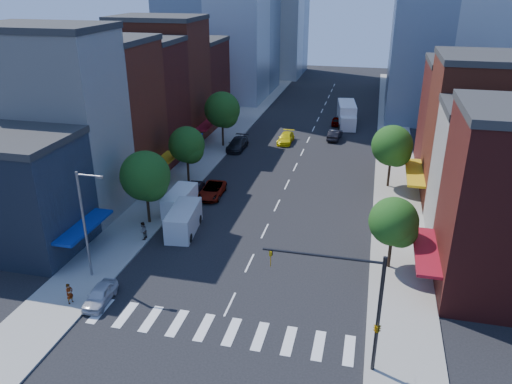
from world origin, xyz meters
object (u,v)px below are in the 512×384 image
Objects in this scene: traffic_car_far at (337,121)px; cargo_van_near at (183,221)px; traffic_car_oncoming at (335,135)px; parked_car_rear at (237,144)px; parked_car_front at (100,295)px; pedestrian_near at (70,293)px; cargo_van_far at (180,202)px; taxi at (286,138)px; box_truck at (347,115)px; parked_car_second at (192,191)px; pedestrian_far at (143,231)px; parked_car_third at (212,190)px.

cargo_van_near is at bearing 74.09° from traffic_car_far.
parked_car_rear is at bearing 37.20° from traffic_car_oncoming.
pedestrian_near is at bearing -163.56° from parked_car_front.
cargo_van_far is 1.11× the size of taxi.
cargo_van_far is 40.03m from box_truck.
cargo_van_near is 1.30× the size of traffic_car_oncoming.
parked_car_rear is (0.36, 17.37, 0.02)m from parked_car_second.
parked_car_front is at bearing -89.91° from parked_car_rear.
parked_car_second is 17.37m from parked_car_rear.
box_truck is 46.55m from pedestrian_far.
traffic_car_far is at bearing 68.63° from cargo_van_near.
parked_car_rear is 38.04m from pedestrian_near.
cargo_van_near is 1.48× the size of traffic_car_far.
parked_car_third is 16.55m from parked_car_rear.
pedestrian_near is at bearing -103.23° from parked_car_third.
pedestrian_far is at bearing -98.32° from parked_car_second.
parked_car_rear is at bearing 50.83° from traffic_car_far.
parked_car_second is at bearing 68.04° from traffic_car_oncoming.
cargo_van_near reaches higher than traffic_car_oncoming.
traffic_car_oncoming is at bearing 64.60° from cargo_van_near.
parked_car_second is 10.35m from pedestrian_far.
cargo_van_near reaches higher than pedestrian_far.
pedestrian_near is (-2.02, -0.76, 0.31)m from parked_car_front.
pedestrian_near is at bearing 77.34° from traffic_car_oncoming.
cargo_van_near reaches higher than traffic_car_far.
cargo_van_near is at bearing -114.41° from box_truck.
parked_car_front is at bearing -98.15° from parked_car_third.
box_truck is (14.41, 37.34, 0.54)m from cargo_van_far.
cargo_van_near is 13.35m from pedestrian_near.
traffic_car_oncoming is at bearing 64.15° from cargo_van_far.
traffic_car_far is 2.34× the size of pedestrian_far.
pedestrian_far is (-15.42, -43.92, -0.67)m from box_truck.
parked_car_rear is 0.91× the size of cargo_van_near.
box_truck is (7.96, 11.67, 0.97)m from taxi.
parked_car_rear is at bearing 87.17° from cargo_van_near.
box_truck reaches higher than parked_car_rear.
cargo_van_near is at bearing -78.42° from parked_car_second.
pedestrian_far is (-3.00, -11.20, 0.31)m from parked_car_third.
parked_car_front is at bearing 4.56° from pedestrian_far.
traffic_car_oncoming reaches higher than parked_car_third.
traffic_car_oncoming is at bearing -105.36° from box_truck.
taxi reaches higher than parked_car_front.
parked_car_rear is 1.11× the size of taxi.
cargo_van_far reaches higher than pedestrian_near.
parked_car_second is 20.70m from pedestrian_near.
pedestrian_near is (-2.02, -20.60, 0.20)m from parked_car_second.
cargo_van_near reaches higher than parked_car_second.
parked_car_rear reaches higher than taxi.
traffic_car_oncoming is (13.30, 28.99, -0.39)m from cargo_van_far.
taxi is (6.10, 4.58, -0.08)m from parked_car_rear.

